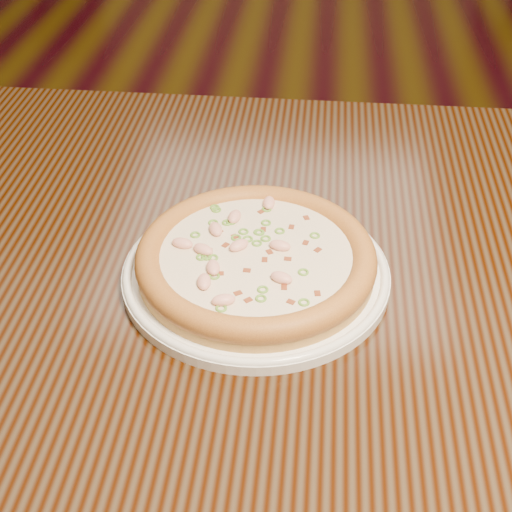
{
  "coord_description": "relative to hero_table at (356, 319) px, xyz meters",
  "views": [
    {
      "loc": [
        0.24,
        -1.15,
        1.26
      ],
      "look_at": [
        0.18,
        -0.55,
        0.78
      ],
      "focal_mm": 50.0,
      "sensor_mm": 36.0,
      "label": 1
    }
  ],
  "objects": [
    {
      "name": "pizza",
      "position": [
        -0.12,
        -0.05,
        0.13
      ],
      "size": [
        0.26,
        0.26,
        0.03
      ],
      "color": "tan",
      "rests_on": "plate"
    },
    {
      "name": "plate",
      "position": [
        -0.12,
        -0.05,
        0.11
      ],
      "size": [
        0.29,
        0.29,
        0.02
      ],
      "color": "white",
      "rests_on": "hero_table"
    },
    {
      "name": "ground",
      "position": [
        -0.3,
        0.5,
        -0.65
      ],
      "size": [
        9.0,
        9.0,
        0.0
      ],
      "primitive_type": "plane",
      "color": "black"
    },
    {
      "name": "hero_table",
      "position": [
        0.0,
        0.0,
        0.0
      ],
      "size": [
        1.2,
        0.8,
        0.75
      ],
      "color": "black",
      "rests_on": "ground"
    }
  ]
}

